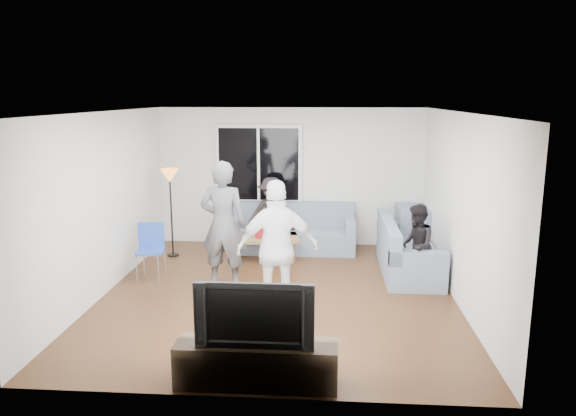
# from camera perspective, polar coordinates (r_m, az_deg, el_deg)

# --- Properties ---
(floor) EXTENTS (5.00, 5.50, 0.04)m
(floor) POSITION_cam_1_polar(r_m,az_deg,el_deg) (7.94, -1.04, -9.18)
(floor) COLOR #56351C
(floor) RESTS_ON ground
(ceiling) EXTENTS (5.00, 5.50, 0.04)m
(ceiling) POSITION_cam_1_polar(r_m,az_deg,el_deg) (7.41, -1.12, 10.24)
(ceiling) COLOR white
(ceiling) RESTS_ON ground
(wall_back) EXTENTS (5.00, 0.04, 2.60)m
(wall_back) POSITION_cam_1_polar(r_m,az_deg,el_deg) (10.29, 0.30, 3.30)
(wall_back) COLOR silver
(wall_back) RESTS_ON ground
(wall_front) EXTENTS (5.00, 0.04, 2.60)m
(wall_front) POSITION_cam_1_polar(r_m,az_deg,el_deg) (4.90, -3.99, -6.33)
(wall_front) COLOR silver
(wall_front) RESTS_ON ground
(wall_left) EXTENTS (0.04, 5.50, 2.60)m
(wall_left) POSITION_cam_1_polar(r_m,az_deg,el_deg) (8.18, -18.94, 0.44)
(wall_left) COLOR silver
(wall_left) RESTS_ON ground
(wall_right) EXTENTS (0.04, 5.50, 2.60)m
(wall_right) POSITION_cam_1_polar(r_m,az_deg,el_deg) (7.76, 17.79, -0.08)
(wall_right) COLOR silver
(wall_right) RESTS_ON ground
(window_frame) EXTENTS (1.62, 0.06, 1.47)m
(window_frame) POSITION_cam_1_polar(r_m,az_deg,el_deg) (10.23, -3.09, 4.65)
(window_frame) COLOR white
(window_frame) RESTS_ON wall_back
(window_glass) EXTENTS (1.50, 0.02, 1.35)m
(window_glass) POSITION_cam_1_polar(r_m,az_deg,el_deg) (10.19, -3.12, 4.62)
(window_glass) COLOR black
(window_glass) RESTS_ON window_frame
(window_mullion) EXTENTS (0.05, 0.03, 1.35)m
(window_mullion) POSITION_cam_1_polar(r_m,az_deg,el_deg) (10.18, -3.13, 4.61)
(window_mullion) COLOR white
(window_mullion) RESTS_ON window_frame
(radiator) EXTENTS (1.30, 0.12, 0.62)m
(radiator) POSITION_cam_1_polar(r_m,az_deg,el_deg) (10.42, -3.04, -2.16)
(radiator) COLOR silver
(radiator) RESTS_ON floor
(potted_plant) EXTENTS (0.20, 0.17, 0.33)m
(potted_plant) POSITION_cam_1_polar(r_m,az_deg,el_deg) (10.25, -1.30, 0.33)
(potted_plant) COLOR #2C6026
(potted_plant) RESTS_ON radiator
(vase) EXTENTS (0.18, 0.18, 0.16)m
(vase) POSITION_cam_1_polar(r_m,az_deg,el_deg) (10.32, -3.89, -0.07)
(vase) COLOR white
(vase) RESTS_ON radiator
(sofa_back_section) EXTENTS (2.30, 0.85, 0.85)m
(sofa_back_section) POSITION_cam_1_polar(r_m,az_deg,el_deg) (9.96, 0.42, -2.11)
(sofa_back_section) COLOR slate
(sofa_back_section) RESTS_ON floor
(sofa_right_section) EXTENTS (2.00, 0.85, 0.85)m
(sofa_right_section) POSITION_cam_1_polar(r_m,az_deg,el_deg) (8.95, 12.64, -4.03)
(sofa_right_section) COLOR slate
(sofa_right_section) RESTS_ON floor
(sofa_corner) EXTENTS (0.85, 0.85, 0.85)m
(sofa_corner) POSITION_cam_1_polar(r_m,az_deg,el_deg) (10.09, 13.80, -2.28)
(sofa_corner) COLOR slate
(sofa_corner) RESTS_ON floor
(cushion_yellow) EXTENTS (0.43, 0.39, 0.14)m
(cushion_yellow) POSITION_cam_1_polar(r_m,az_deg,el_deg) (9.97, -2.69, -1.61)
(cushion_yellow) COLOR gold
(cushion_yellow) RESTS_ON sofa_back_section
(cushion_red) EXTENTS (0.46, 0.43, 0.13)m
(cushion_red) POSITION_cam_1_polar(r_m,az_deg,el_deg) (10.01, 0.10, -1.55)
(cushion_red) COLOR maroon
(cushion_red) RESTS_ON sofa_back_section
(coffee_table) EXTENTS (1.18, 0.77, 0.40)m
(coffee_table) POSITION_cam_1_polar(r_m,az_deg,el_deg) (9.53, -2.27, -4.17)
(coffee_table) COLOR olive
(coffee_table) RESTS_ON floor
(pitcher) EXTENTS (0.17, 0.17, 0.17)m
(pitcher) POSITION_cam_1_polar(r_m,az_deg,el_deg) (9.36, -2.96, -2.67)
(pitcher) COLOR maroon
(pitcher) RESTS_ON coffee_table
(side_chair) EXTENTS (0.46, 0.46, 0.86)m
(side_chair) POSITION_cam_1_polar(r_m,az_deg,el_deg) (8.72, -14.31, -4.50)
(side_chair) COLOR #2849AE
(side_chair) RESTS_ON floor
(floor_lamp) EXTENTS (0.32, 0.32, 1.56)m
(floor_lamp) POSITION_cam_1_polar(r_m,az_deg,el_deg) (9.76, -12.20, -0.55)
(floor_lamp) COLOR orange
(floor_lamp) RESTS_ON floor
(player_left) EXTENTS (0.74, 0.52, 1.90)m
(player_left) POSITION_cam_1_polar(r_m,az_deg,el_deg) (8.03, -6.82, -1.76)
(player_left) COLOR #4F5054
(player_left) RESTS_ON floor
(player_right) EXTENTS (1.11, 0.62, 1.79)m
(player_right) POSITION_cam_1_polar(r_m,az_deg,el_deg) (6.94, -1.09, -4.34)
(player_right) COLOR white
(player_right) RESTS_ON floor
(spectator_right) EXTENTS (0.51, 0.63, 1.26)m
(spectator_right) POSITION_cam_1_polar(r_m,az_deg,el_deg) (8.27, 13.36, -3.92)
(spectator_right) COLOR black
(spectator_right) RESTS_ON floor
(spectator_back) EXTENTS (0.91, 0.56, 1.36)m
(spectator_back) POSITION_cam_1_polar(r_m,az_deg,el_deg) (9.97, -1.75, -0.62)
(spectator_back) COLOR black
(spectator_back) RESTS_ON floor
(tv_console) EXTENTS (1.60, 0.40, 0.44)m
(tv_console) POSITION_cam_1_polar(r_m,az_deg,el_deg) (5.57, -3.37, -16.07)
(tv_console) COLOR #322619
(tv_console) RESTS_ON floor
(television) EXTENTS (1.15, 0.15, 0.66)m
(television) POSITION_cam_1_polar(r_m,az_deg,el_deg) (5.34, -3.44, -10.84)
(television) COLOR black
(television) RESTS_ON tv_console
(bottle_c) EXTENTS (0.07, 0.07, 0.22)m
(bottle_c) POSITION_cam_1_polar(r_m,az_deg,el_deg) (9.56, -2.10, -2.21)
(bottle_c) COLOR black
(bottle_c) RESTS_ON coffee_table
(bottle_e) EXTENTS (0.07, 0.07, 0.21)m
(bottle_e) POSITION_cam_1_polar(r_m,az_deg,el_deg) (9.56, 0.05, -2.21)
(bottle_e) COLOR black
(bottle_e) RESTS_ON coffee_table
(bottle_d) EXTENTS (0.07, 0.07, 0.27)m
(bottle_d) POSITION_cam_1_polar(r_m,az_deg,el_deg) (9.31, -0.81, -2.40)
(bottle_d) COLOR orange
(bottle_d) RESTS_ON coffee_table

